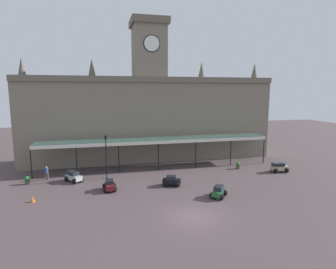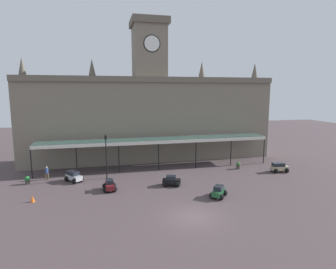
# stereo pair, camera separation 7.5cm
# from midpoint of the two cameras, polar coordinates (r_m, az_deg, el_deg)

# --- Properties ---
(ground_plane) EXTENTS (140.00, 140.00, 0.00)m
(ground_plane) POSITION_cam_midpoint_polar(r_m,az_deg,el_deg) (25.35, 5.13, -16.28)
(ground_plane) COLOR #4D3F41
(station_building) EXTENTS (37.96, 6.87, 21.38)m
(station_building) POSITION_cam_midpoint_polar(r_m,az_deg,el_deg) (44.49, -3.80, 4.09)
(station_building) COLOR slate
(station_building) RESTS_ON ground
(entrance_canopy) EXTENTS (32.33, 3.26, 4.15)m
(entrance_canopy) POSITION_cam_midpoint_polar(r_m,az_deg,el_deg) (39.35, -2.37, -1.08)
(entrance_canopy) COLOR #38564C
(entrance_canopy) RESTS_ON ground
(car_maroon_sedan) EXTENTS (1.58, 2.09, 1.19)m
(car_maroon_sedan) POSITION_cam_midpoint_polar(r_m,az_deg,el_deg) (31.79, -11.83, -10.17)
(car_maroon_sedan) COLOR maroon
(car_maroon_sedan) RESTS_ON ground
(car_black_sedan) EXTENTS (2.22, 1.90, 1.19)m
(car_black_sedan) POSITION_cam_midpoint_polar(r_m,az_deg,el_deg) (32.59, 0.66, -9.50)
(car_black_sedan) COLOR black
(car_black_sedan) RESTS_ON ground
(car_silver_estate) EXTENTS (2.31, 2.41, 1.27)m
(car_silver_estate) POSITION_cam_midpoint_polar(r_m,az_deg,el_deg) (35.78, -18.65, -8.19)
(car_silver_estate) COLOR #B2B5BA
(car_silver_estate) RESTS_ON ground
(car_green_sedan) EXTENTS (2.18, 2.24, 1.19)m
(car_green_sedan) POSITION_cam_midpoint_polar(r_m,az_deg,el_deg) (29.73, 10.14, -11.47)
(car_green_sedan) COLOR #1E512D
(car_green_sedan) RESTS_ON ground
(car_beige_estate) EXTENTS (2.33, 1.69, 1.27)m
(car_beige_estate) POSITION_cam_midpoint_polar(r_m,az_deg,el_deg) (40.66, 21.55, -6.32)
(car_beige_estate) COLOR tan
(car_beige_estate) RESTS_ON ground
(pedestrian_crossing_forecourt) EXTENTS (0.39, 0.34, 1.67)m
(pedestrian_crossing_forecourt) POSITION_cam_midpoint_polar(r_m,az_deg,el_deg) (37.60, -23.42, -7.09)
(pedestrian_crossing_forecourt) COLOR brown
(pedestrian_crossing_forecourt) RESTS_ON ground
(victorian_lamppost) EXTENTS (0.30, 0.30, 5.51)m
(victorian_lamppost) POSITION_cam_midpoint_polar(r_m,az_deg,el_deg) (35.30, -12.52, -3.44)
(victorian_lamppost) COLOR black
(victorian_lamppost) RESTS_ON ground
(traffic_cone) EXTENTS (0.40, 0.40, 0.62)m
(traffic_cone) POSITION_cam_midpoint_polar(r_m,az_deg,el_deg) (31.09, -25.83, -11.69)
(traffic_cone) COLOR orange
(traffic_cone) RESTS_ON ground
(planter_forecourt_centre) EXTENTS (0.60, 0.60, 0.96)m
(planter_forecourt_centre) POSITION_cam_midpoint_polar(r_m,az_deg,el_deg) (36.91, -26.69, -8.28)
(planter_forecourt_centre) COLOR #47423D
(planter_forecourt_centre) RESTS_ON ground
(planter_near_kerb) EXTENTS (0.60, 0.60, 0.96)m
(planter_near_kerb) POSITION_cam_midpoint_polar(r_m,az_deg,el_deg) (40.59, 13.99, -6.09)
(planter_near_kerb) COLOR #47423D
(planter_near_kerb) RESTS_ON ground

